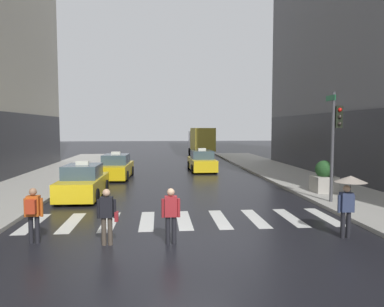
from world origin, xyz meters
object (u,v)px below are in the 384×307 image
at_px(pedestrian_plain_coat, 171,212).
at_px(traffic_light_pole, 335,131).
at_px(pedestrian_with_handbag, 107,213).
at_px(pedestrian_with_backpack, 33,211).
at_px(taxi_lead, 83,183).
at_px(pedestrian_with_umbrella, 349,189).
at_px(taxi_third, 202,162).
at_px(box_truck, 201,141).
at_px(taxi_second, 116,168).
at_px(planter_near_corner, 324,178).

bearing_deg(pedestrian_plain_coat, traffic_light_pole, 32.60).
distance_m(pedestrian_with_handbag, pedestrian_plain_coat, 1.84).
xyz_separation_m(pedestrian_with_backpack, pedestrian_plain_coat, (4.02, -0.40, -0.03)).
height_order(taxi_lead, pedestrian_with_umbrella, pedestrian_with_umbrella).
relative_size(taxi_third, pedestrian_with_umbrella, 2.36).
bearing_deg(pedestrian_with_umbrella, box_truck, 91.95).
height_order(pedestrian_with_handbag, pedestrian_plain_coat, same).
bearing_deg(box_truck, taxi_second, -115.11).
height_order(taxi_third, planter_near_corner, taxi_third).
distance_m(taxi_second, taxi_third, 7.10).
relative_size(traffic_light_pole, pedestrian_with_backpack, 2.91).
relative_size(pedestrian_with_handbag, planter_near_corner, 1.03).
bearing_deg(taxi_second, planter_near_corner, -31.85).
xyz_separation_m(pedestrian_with_handbag, pedestrian_plain_coat, (1.84, -0.07, 0.01)).
xyz_separation_m(pedestrian_with_umbrella, pedestrian_with_handbag, (-7.33, -0.03, -0.58)).
bearing_deg(planter_near_corner, taxi_second, 148.15).
xyz_separation_m(box_truck, planter_near_corner, (3.53, -23.31, -0.98)).
height_order(pedestrian_plain_coat, planter_near_corner, planter_near_corner).
relative_size(taxi_lead, taxi_second, 0.99).
height_order(box_truck, planter_near_corner, box_truck).
xyz_separation_m(pedestrian_with_umbrella, pedestrian_with_backpack, (-9.51, 0.30, -0.54)).
xyz_separation_m(pedestrian_with_handbag, planter_near_corner, (9.84, 6.96, -0.06)).
xyz_separation_m(taxi_third, pedestrian_with_umbrella, (2.50, -17.35, 0.79)).
bearing_deg(traffic_light_pole, pedestrian_with_handbag, -153.28).
bearing_deg(pedestrian_with_handbag, pedestrian_with_backpack, 171.37).
relative_size(traffic_light_pole, planter_near_corner, 3.00).
distance_m(traffic_light_pole, pedestrian_with_backpack, 12.33).
relative_size(pedestrian_with_umbrella, pedestrian_plain_coat, 1.18).
relative_size(traffic_light_pole, pedestrian_with_handbag, 2.91).
relative_size(traffic_light_pole, taxi_lead, 1.05).
xyz_separation_m(box_truck, pedestrian_with_umbrella, (1.03, -30.24, -0.34)).
relative_size(pedestrian_plain_coat, planter_near_corner, 1.03).
distance_m(taxi_second, pedestrian_with_handbag, 13.98).
bearing_deg(taxi_lead, pedestrian_with_handbag, -73.36).
bearing_deg(pedestrian_with_backpack, box_truck, 74.18).
bearing_deg(taxi_second, pedestrian_with_handbag, -84.41).
relative_size(traffic_light_pole, pedestrian_plain_coat, 2.91).
xyz_separation_m(taxi_third, planter_near_corner, (5.00, -10.42, 0.15)).
bearing_deg(taxi_third, pedestrian_with_handbag, -105.55).
xyz_separation_m(taxi_second, box_truck, (7.67, 16.36, 1.13)).
distance_m(taxi_lead, pedestrian_with_handbag, 7.63).
distance_m(taxi_third, pedestrian_with_backpack, 18.44).
xyz_separation_m(taxi_third, pedestrian_with_handbag, (-4.84, -17.38, 0.21)).
xyz_separation_m(box_truck, pedestrian_plain_coat, (-4.46, -30.34, -0.91)).
xyz_separation_m(taxi_second, pedestrian_plain_coat, (3.20, -13.98, 0.21)).
xyz_separation_m(box_truck, pedestrian_with_handbag, (-6.30, -30.27, -0.92)).
distance_m(taxi_lead, pedestrian_with_backpack, 6.98).
height_order(taxi_second, box_truck, box_truck).
relative_size(taxi_third, planter_near_corner, 2.86).
bearing_deg(taxi_second, pedestrian_with_umbrella, -57.94).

